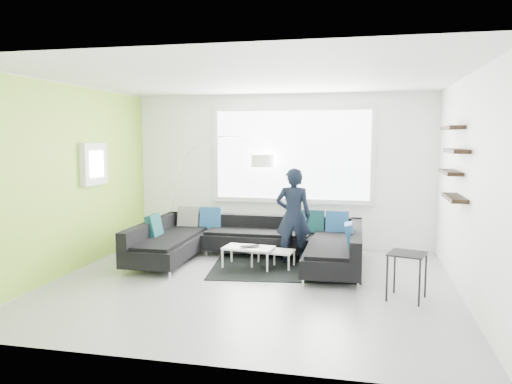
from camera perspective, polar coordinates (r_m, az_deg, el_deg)
ground at (r=7.02m, az=-0.60°, el=-10.46°), size 5.50×5.50×0.00m
room_shell at (r=6.92m, az=0.07°, el=4.51°), size 5.54×5.04×2.82m
sectional_sofa at (r=7.97m, az=-0.75°, el=-5.96°), size 3.52×2.21×0.75m
rug at (r=7.86m, az=3.21°, el=-8.60°), size 2.40×1.88×0.01m
coffee_table at (r=7.84m, az=0.56°, el=-7.44°), size 1.04×0.67×0.32m
arc_lamp at (r=9.21m, az=-9.64°, el=-0.00°), size 1.95×0.71×2.06m
side_table at (r=6.58m, az=16.83°, el=-9.20°), size 0.54×0.54×0.59m
person at (r=7.99m, az=4.29°, el=-2.74°), size 0.63×0.48×1.54m
laptop at (r=7.73m, az=-0.60°, el=-6.32°), size 0.48×0.47×0.02m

